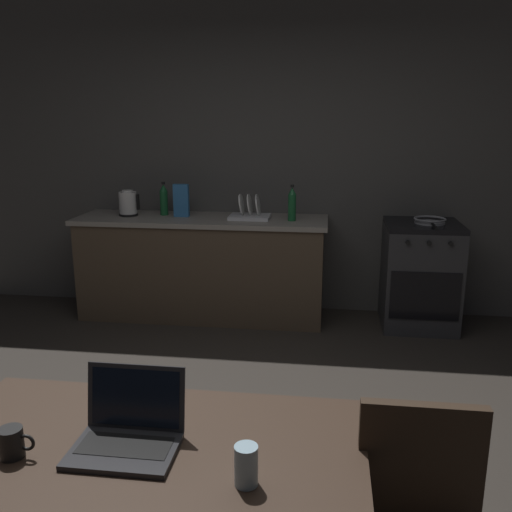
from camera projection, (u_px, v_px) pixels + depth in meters
ground_plane at (218, 477)px, 2.75m from camera, size 12.00×12.00×0.00m
back_wall at (307, 159)px, 4.88m from camera, size 6.40×0.10×2.72m
kitchen_counter at (203, 267)px, 4.88m from camera, size 2.16×0.64×0.88m
stove_oven at (420, 275)px, 4.64m from camera, size 0.60×0.62×0.88m
dining_table at (139, 475)px, 1.69m from camera, size 1.37×0.86×0.74m
laptop at (128, 433)px, 1.71m from camera, size 0.32×0.26×0.23m
electric_kettle at (128, 204)px, 4.83m from camera, size 0.18×0.16×0.22m
bottle at (292, 204)px, 4.59m from camera, size 0.07×0.07×0.30m
frying_pan at (430, 221)px, 4.49m from camera, size 0.26×0.43×0.05m
coffee_mug at (12, 443)px, 1.66m from camera, size 0.11×0.07×0.09m
drinking_glass at (246, 465)px, 1.53m from camera, size 0.07×0.07×0.12m
cereal_box at (181, 200)px, 4.78m from camera, size 0.13×0.05×0.28m
dish_rack at (250, 213)px, 4.71m from camera, size 0.34×0.26×0.21m
bottle_b at (164, 199)px, 4.86m from camera, size 0.07×0.07×0.29m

